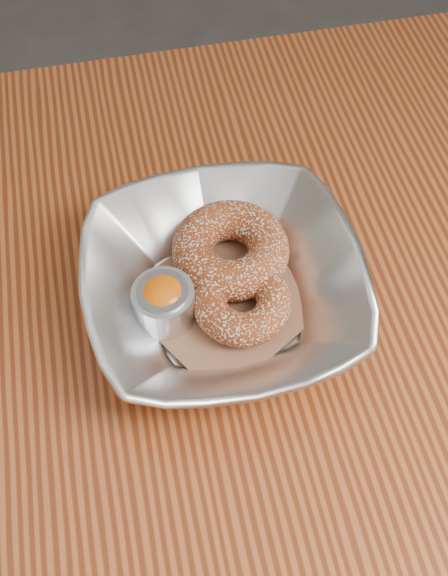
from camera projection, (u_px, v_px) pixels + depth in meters
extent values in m
plane|color=#565659|center=(177.00, 536.00, 1.24)|extent=(4.00, 4.00, 0.00)
cube|color=brown|center=(132.00, 345.00, 0.64)|extent=(1.20, 0.80, 0.04)
cube|color=maroon|center=(431.00, 227.00, 1.20)|extent=(0.06, 0.06, 0.71)
imported|color=silver|center=(224.00, 287.00, 0.61)|extent=(0.25, 0.25, 0.06)
cube|color=brown|center=(224.00, 300.00, 0.63)|extent=(0.20, 0.20, 0.00)
torus|color=#8E3715|center=(231.00, 250.00, 0.64)|extent=(0.14, 0.14, 0.04)
torus|color=#8E3715|center=(242.00, 302.00, 0.61)|extent=(0.11, 0.11, 0.03)
cylinder|color=silver|center=(164.00, 304.00, 0.61)|extent=(0.06, 0.06, 0.04)
cylinder|color=gray|center=(164.00, 302.00, 0.60)|extent=(0.05, 0.05, 0.04)
ellipsoid|color=#FF6607|center=(163.00, 295.00, 0.59)|extent=(0.04, 0.04, 0.03)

